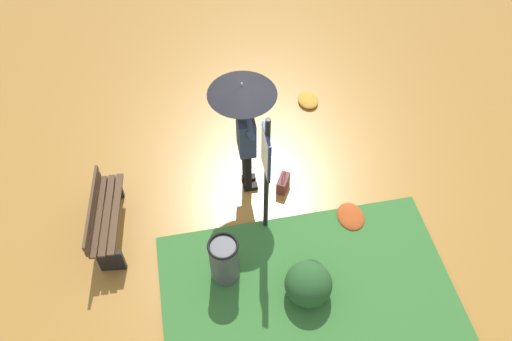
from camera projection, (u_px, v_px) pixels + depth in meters
ground_plane at (262, 170)px, 8.46m from camera, size 18.00×18.00×0.00m
person_with_umbrella at (244, 112)px, 7.12m from camera, size 0.96×0.96×2.04m
info_sign_post at (266, 166)px, 6.66m from camera, size 0.44×0.07×2.30m
handbag at (283, 183)px, 8.14m from camera, size 0.33×0.27×0.37m
park_bench at (105, 216)px, 7.41m from camera, size 1.40×0.52×0.75m
trash_bin at (224, 261)px, 6.94m from camera, size 0.42×0.42×0.83m
shrub_cluster at (309, 282)px, 6.91m from camera, size 0.71×0.64×0.58m
leaf_pile_near_person at (256, 91)px, 9.58m from camera, size 0.53×0.42×0.12m
leaf_pile_by_bench at (308, 100)px, 9.43m from camera, size 0.45×0.36×0.10m
leaf_pile_far_path at (351, 217)px, 7.82m from camera, size 0.51×0.41×0.11m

